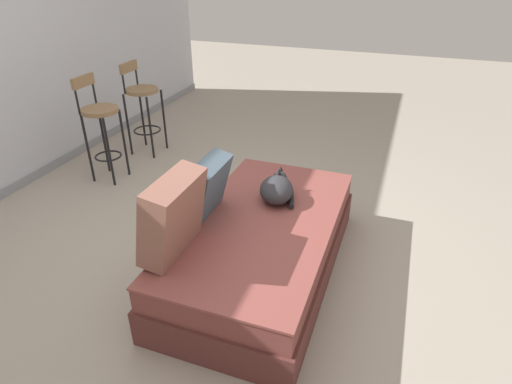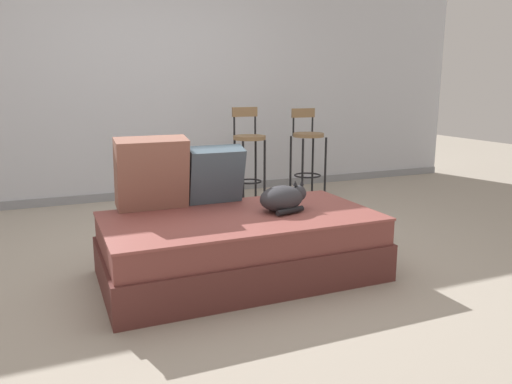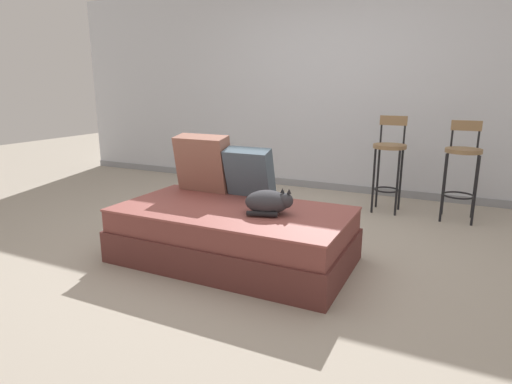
{
  "view_description": "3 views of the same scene",
  "coord_description": "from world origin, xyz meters",
  "px_view_note": "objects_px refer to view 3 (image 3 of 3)",
  "views": [
    {
      "loc": [
        -2.27,
        -1.18,
        1.99
      ],
      "look_at": [
        0.15,
        -0.3,
        0.54
      ],
      "focal_mm": 30.0,
      "sensor_mm": 36.0,
      "label": 1
    },
    {
      "loc": [
        -1.13,
        -3.33,
        1.26
      ],
      "look_at": [
        0.15,
        -0.3,
        0.54
      ],
      "focal_mm": 35.0,
      "sensor_mm": 36.0,
      "label": 2
    },
    {
      "loc": [
        1.52,
        -3.12,
        1.32
      ],
      "look_at": [
        0.15,
        -0.3,
        0.54
      ],
      "focal_mm": 30.0,
      "sensor_mm": 36.0,
      "label": 3
    }
  ],
  "objects_px": {
    "bar_stool_near_window": "(389,156)",
    "throw_pillow_middle": "(249,172)",
    "cat": "(269,202)",
    "bar_stool_by_doorway": "(462,163)",
    "throw_pillow_corner": "(203,163)",
    "couch": "(233,234)"
  },
  "relations": [
    {
      "from": "couch",
      "to": "bar_stool_near_window",
      "type": "xyz_separation_m",
      "value": [
        0.84,
        1.92,
        0.39
      ]
    },
    {
      "from": "throw_pillow_middle",
      "to": "throw_pillow_corner",
      "type": "bearing_deg",
      "value": -179.77
    },
    {
      "from": "bar_stool_near_window",
      "to": "bar_stool_by_doorway",
      "type": "distance_m",
      "value": 0.7
    },
    {
      "from": "throw_pillow_corner",
      "to": "couch",
      "type": "bearing_deg",
      "value": -37.39
    },
    {
      "from": "cat",
      "to": "bar_stool_near_window",
      "type": "xyz_separation_m",
      "value": [
        0.54,
        1.92,
        0.09
      ]
    },
    {
      "from": "couch",
      "to": "bar_stool_by_doorway",
      "type": "distance_m",
      "value": 2.48
    },
    {
      "from": "throw_pillow_middle",
      "to": "bar_stool_by_doorway",
      "type": "distance_m",
      "value": 2.21
    },
    {
      "from": "throw_pillow_middle",
      "to": "bar_stool_by_doorway",
      "type": "height_order",
      "value": "bar_stool_by_doorway"
    },
    {
      "from": "cat",
      "to": "bar_stool_near_window",
      "type": "height_order",
      "value": "bar_stool_near_window"
    },
    {
      "from": "couch",
      "to": "cat",
      "type": "xyz_separation_m",
      "value": [
        0.3,
        -0.01,
        0.29
      ]
    },
    {
      "from": "throw_pillow_middle",
      "to": "cat",
      "type": "xyz_separation_m",
      "value": [
        0.35,
        -0.38,
        -0.12
      ]
    },
    {
      "from": "bar_stool_near_window",
      "to": "throw_pillow_middle",
      "type": "bearing_deg",
      "value": -119.9
    },
    {
      "from": "cat",
      "to": "bar_stool_by_doorway",
      "type": "bearing_deg",
      "value": 57.23
    },
    {
      "from": "couch",
      "to": "cat",
      "type": "relative_size",
      "value": 4.73
    },
    {
      "from": "couch",
      "to": "bar_stool_near_window",
      "type": "height_order",
      "value": "bar_stool_near_window"
    },
    {
      "from": "bar_stool_by_doorway",
      "to": "couch",
      "type": "bearing_deg",
      "value": -128.79
    },
    {
      "from": "throw_pillow_middle",
      "to": "bar_stool_near_window",
      "type": "distance_m",
      "value": 1.77
    },
    {
      "from": "throw_pillow_corner",
      "to": "cat",
      "type": "distance_m",
      "value": 0.9
    },
    {
      "from": "throw_pillow_corner",
      "to": "bar_stool_near_window",
      "type": "bearing_deg",
      "value": 49.17
    },
    {
      "from": "bar_stool_near_window",
      "to": "throw_pillow_corner",
      "type": "bearing_deg",
      "value": -130.83
    },
    {
      "from": "bar_stool_near_window",
      "to": "cat",
      "type": "bearing_deg",
      "value": -105.57
    },
    {
      "from": "cat",
      "to": "bar_stool_by_doorway",
      "type": "distance_m",
      "value": 2.28
    }
  ]
}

